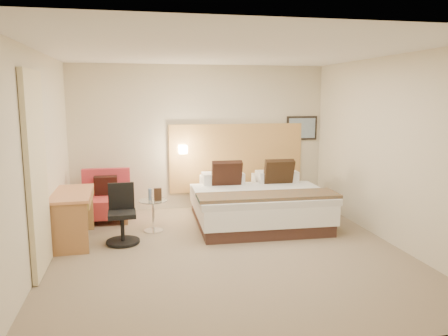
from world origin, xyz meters
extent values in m
cube|color=#7F6D55|center=(0.00, 0.00, -0.01)|extent=(4.80, 5.00, 0.02)
cube|color=silver|center=(0.00, 0.00, 2.71)|extent=(4.80, 5.00, 0.02)
cube|color=beige|center=(0.00, 2.51, 1.35)|extent=(4.80, 0.02, 2.70)
cube|color=beige|center=(0.00, -2.51, 1.35)|extent=(4.80, 0.02, 2.70)
cube|color=beige|center=(-2.41, 0.00, 1.35)|extent=(0.02, 5.00, 2.70)
cube|color=beige|center=(2.41, 0.00, 1.35)|extent=(0.02, 5.00, 2.70)
cube|color=tan|center=(0.70, 2.47, 0.95)|extent=(2.60, 0.04, 1.30)
cube|color=black|center=(2.02, 2.48, 1.50)|extent=(0.62, 0.03, 0.47)
cube|color=gray|center=(2.02, 2.46, 1.50)|extent=(0.54, 0.01, 0.39)
cylinder|color=white|center=(-0.35, 2.42, 1.15)|extent=(0.02, 0.12, 0.02)
cube|color=#FFEDC6|center=(-0.35, 2.36, 1.15)|extent=(0.15, 0.15, 0.15)
cube|color=beige|center=(-2.36, -0.25, 1.22)|extent=(0.06, 0.90, 2.42)
cylinder|color=#7B96BE|center=(-1.01, 1.15, 0.60)|extent=(0.06, 0.06, 0.18)
cube|color=#382417|center=(-0.89, 1.07, 0.60)|extent=(0.12, 0.05, 0.20)
cube|color=#3E251F|center=(0.77, 1.27, 0.09)|extent=(2.06, 2.06, 0.19)
cube|color=white|center=(0.77, 1.27, 0.34)|extent=(2.12, 2.12, 0.31)
cube|color=silver|center=(0.77, 0.98, 0.55)|extent=(2.17, 1.54, 0.10)
cube|color=white|center=(0.30, 2.05, 0.59)|extent=(0.73, 0.41, 0.19)
cube|color=white|center=(1.29, 2.02, 0.59)|extent=(0.73, 0.41, 0.19)
cube|color=white|center=(0.29, 1.78, 0.69)|extent=(0.73, 0.41, 0.19)
cube|color=white|center=(1.28, 1.75, 0.69)|extent=(0.73, 0.41, 0.19)
cube|color=black|center=(0.32, 1.57, 0.78)|extent=(0.52, 0.29, 0.53)
cube|color=black|center=(1.25, 1.55, 0.78)|extent=(0.52, 0.29, 0.53)
cube|color=#A95722|center=(0.76, 0.57, 0.63)|extent=(2.18, 0.63, 0.05)
cube|color=tan|center=(-2.07, 1.57, 0.05)|extent=(0.08, 0.08, 0.10)
cube|color=#AD7C51|center=(-1.41, 1.56, 0.05)|extent=(0.08, 0.08, 0.10)
cube|color=#A4844D|center=(-2.06, 2.14, 0.05)|extent=(0.08, 0.08, 0.10)
cube|color=#9A6848|center=(-1.41, 2.14, 0.05)|extent=(0.08, 0.08, 0.10)
cube|color=#B43130|center=(-1.74, 1.85, 0.26)|extent=(0.83, 0.73, 0.31)
cube|color=#B7313C|center=(-1.73, 2.15, 0.64)|extent=(0.82, 0.13, 0.46)
cube|color=black|center=(-1.74, 2.04, 0.57)|extent=(0.39, 0.20, 0.40)
cylinder|color=silver|center=(-0.97, 1.12, 0.01)|extent=(0.33, 0.33, 0.02)
cylinder|color=white|center=(-0.97, 1.12, 0.25)|extent=(0.04, 0.04, 0.47)
cylinder|color=silver|center=(-0.97, 1.12, 0.50)|extent=(0.48, 0.48, 0.01)
cube|color=#D08251|center=(-2.14, 0.83, 0.73)|extent=(0.58, 1.21, 0.04)
cube|color=#A36D40|center=(-2.12, 0.27, 0.35)|extent=(0.50, 0.05, 0.71)
cube|color=tan|center=(-2.15, 1.39, 0.35)|extent=(0.50, 0.05, 0.71)
cube|color=#A68841|center=(-2.09, 0.83, 0.65)|extent=(0.48, 1.13, 0.10)
cylinder|color=black|center=(-1.43, 0.62, 0.03)|extent=(0.50, 0.50, 0.04)
cylinder|color=black|center=(-1.43, 0.62, 0.23)|extent=(0.06, 0.06, 0.37)
cube|color=black|center=(-1.43, 0.62, 0.44)|extent=(0.41, 0.41, 0.07)
cube|color=black|center=(-1.44, 0.79, 0.67)|extent=(0.38, 0.06, 0.39)
camera|label=1|loc=(-1.19, -5.66, 2.13)|focal=35.00mm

